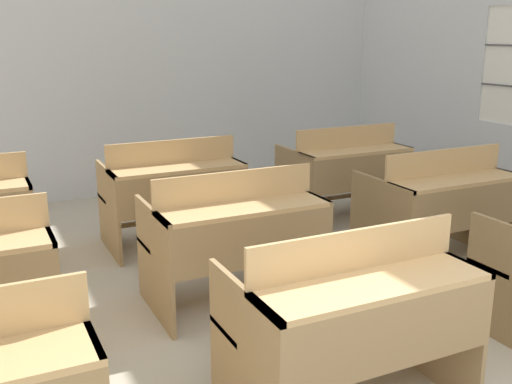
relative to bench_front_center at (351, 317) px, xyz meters
The scene contains 7 objects.
wall_back 4.66m from the bench_front_center, 87.95° to the left, with size 6.28×0.06×2.98m.
bench_front_center is the anchor object (origin of this frame).
bench_second_center 1.34m from the bench_front_center, 90.76° to the left, with size 1.12×0.75×0.93m.
bench_second_right 2.19m from the bench_front_center, 36.91° to the left, with size 1.12×0.75×0.93m.
bench_third_center 2.64m from the bench_front_center, 90.53° to the left, with size 1.12×0.75×0.93m.
bench_third_right 3.13m from the bench_front_center, 56.51° to the left, with size 1.12×0.75×0.93m.
wastepaper_bin 4.42m from the bench_front_center, 48.59° to the left, with size 0.24×0.24×0.34m.
Camera 1 is at (-1.71, -0.70, 1.80)m, focal length 42.00 mm.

